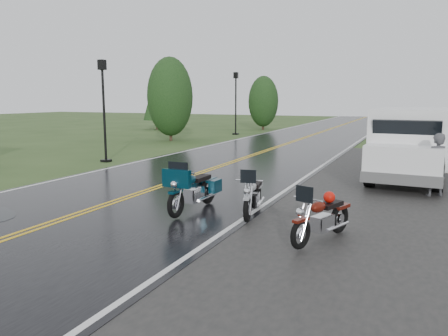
% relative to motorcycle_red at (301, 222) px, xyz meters
% --- Properties ---
extents(ground, '(120.00, 120.00, 0.00)m').
position_rel_motorcycle_red_xyz_m(ground, '(-5.53, 0.65, -0.58)').
color(ground, '#2D471E').
rests_on(ground, ground).
extents(road, '(8.00, 100.00, 0.04)m').
position_rel_motorcycle_red_xyz_m(road, '(-5.53, 10.65, -0.56)').
color(road, black).
rests_on(road, ground).
extents(motorcycle_red, '(1.32, 2.08, 1.16)m').
position_rel_motorcycle_red_xyz_m(motorcycle_red, '(0.00, 0.00, 0.00)').
color(motorcycle_red, '#501109').
rests_on(motorcycle_red, ground).
extents(motorcycle_teal, '(0.84, 2.23, 1.31)m').
position_rel_motorcycle_red_xyz_m(motorcycle_teal, '(-3.15, 0.87, 0.08)').
color(motorcycle_teal, '#042634').
rests_on(motorcycle_teal, ground).
extents(motorcycle_silver, '(1.08, 2.06, 1.16)m').
position_rel_motorcycle_red_xyz_m(motorcycle_silver, '(-1.53, 1.25, 0.00)').
color(motorcycle_silver, '#919498').
rests_on(motorcycle_silver, ground).
extents(van_white, '(2.65, 6.46, 2.50)m').
position_rel_motorcycle_red_xyz_m(van_white, '(0.52, 6.70, 0.67)').
color(van_white, white).
rests_on(van_white, ground).
extents(person_at_van, '(0.79, 0.72, 1.81)m').
position_rel_motorcycle_red_xyz_m(person_at_van, '(2.34, 6.01, 0.32)').
color(person_at_van, '#434448').
rests_on(person_at_van, ground).
extents(lamp_post_near_left, '(0.38, 0.38, 4.47)m').
position_rel_motorcycle_red_xyz_m(lamp_post_near_left, '(-10.76, 7.72, 1.66)').
color(lamp_post_near_left, black).
rests_on(lamp_post_near_left, ground).
extents(lamp_post_far_left, '(0.41, 0.41, 4.77)m').
position_rel_motorcycle_red_xyz_m(lamp_post_far_left, '(-11.12, 23.43, 1.81)').
color(lamp_post_far_left, black).
rests_on(lamp_post_far_left, ground).
extents(tree_left_mid, '(2.97, 2.97, 4.65)m').
position_rel_motorcycle_red_xyz_m(tree_left_mid, '(-13.13, 17.16, 1.74)').
color(tree_left_mid, '#1E3D19').
rests_on(tree_left_mid, ground).
extents(tree_left_far, '(2.62, 2.62, 4.03)m').
position_rel_motorcycle_red_xyz_m(tree_left_far, '(-10.89, 29.12, 1.43)').
color(tree_left_far, '#1E3D19').
rests_on(tree_left_far, ground).
extents(pine_left_far, '(2.34, 2.34, 4.88)m').
position_rel_motorcycle_red_xyz_m(pine_left_far, '(-19.73, 25.65, 1.86)').
color(pine_left_far, '#1E3D19').
rests_on(pine_left_far, ground).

